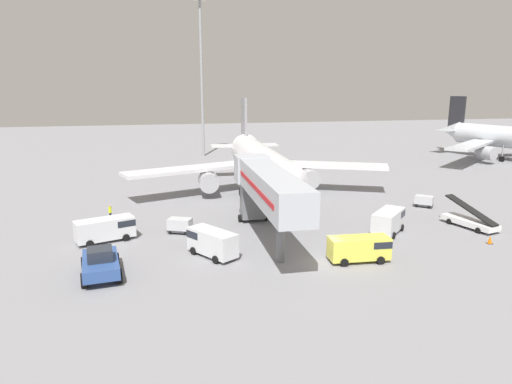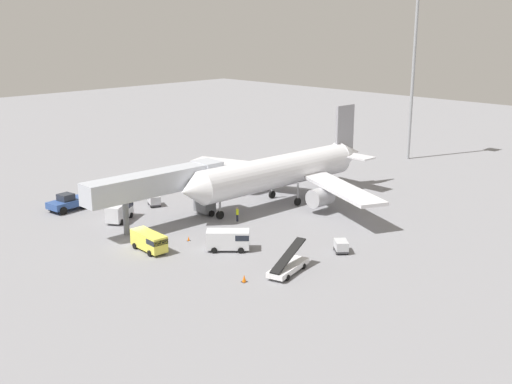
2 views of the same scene
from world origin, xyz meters
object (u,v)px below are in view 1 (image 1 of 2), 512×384
(airplane_at_gate, at_px, (260,162))
(baggage_cart_far_left, at_px, (424,201))
(service_van_far_right, at_px, (211,241))
(safety_cone_alpha, at_px, (340,238))
(apron_light_mast, at_px, (201,51))
(safety_cone_bravo, at_px, (490,240))
(ground_crew_worker_foreground, at_px, (297,207))
(service_van_far_center, at_px, (107,228))
(baggage_cart_rear_left, at_px, (180,225))
(jet_bridge, at_px, (266,185))
(pushback_tug, at_px, (101,263))
(belt_loader_truck, at_px, (470,221))
(service_van_outer_right, at_px, (389,220))
(ground_crew_worker_midground, at_px, (110,212))
(service_van_near_right, at_px, (361,247))

(airplane_at_gate, bearing_deg, baggage_cart_far_left, -29.10)
(service_van_far_right, distance_m, baggage_cart_far_left, 29.43)
(safety_cone_alpha, distance_m, apron_light_mast, 61.81)
(safety_cone_alpha, distance_m, safety_cone_bravo, 13.86)
(ground_crew_worker_foreground, bearing_deg, service_van_far_center, -167.88)
(service_van_far_right, bearing_deg, baggage_cart_rear_left, 107.79)
(jet_bridge, relative_size, pushback_tug, 3.45)
(pushback_tug, bearing_deg, baggage_cart_far_left, 20.16)
(jet_bridge, height_order, baggage_cart_rear_left, jet_bridge)
(service_van_far_center, height_order, baggage_cart_rear_left, service_van_far_center)
(belt_loader_truck, height_order, service_van_far_right, belt_loader_truck)
(airplane_at_gate, height_order, belt_loader_truck, airplane_at_gate)
(baggage_cart_far_left, bearing_deg, safety_cone_alpha, -147.38)
(airplane_at_gate, height_order, service_van_outer_right, airplane_at_gate)
(ground_crew_worker_midground, height_order, safety_cone_alpha, ground_crew_worker_midground)
(airplane_at_gate, xyz_separation_m, service_van_far_center, (-18.33, -14.86, -3.27))
(pushback_tug, height_order, ground_crew_worker_midground, pushback_tug)
(jet_bridge, relative_size, ground_crew_worker_midground, 11.33)
(service_van_far_center, relative_size, baggage_cart_rear_left, 2.15)
(safety_cone_bravo, distance_m, apron_light_mast, 67.98)
(service_van_far_right, bearing_deg, service_van_outer_right, 7.72)
(airplane_at_gate, xyz_separation_m, belt_loader_truck, (18.01, -18.70, -3.79))
(service_van_outer_right, relative_size, ground_crew_worker_foreground, 2.59)
(airplane_at_gate, distance_m, ground_crew_worker_foreground, 11.27)
(pushback_tug, distance_m, ground_crew_worker_midground, 15.85)
(pushback_tug, bearing_deg, belt_loader_truck, 7.47)
(pushback_tug, relative_size, service_van_outer_right, 1.17)
(service_van_far_center, distance_m, ground_crew_worker_foreground, 20.62)
(belt_loader_truck, relative_size, service_van_far_right, 1.22)
(airplane_at_gate, distance_m, service_van_far_center, 23.83)
(airplane_at_gate, relative_size, baggage_cart_far_left, 14.86)
(pushback_tug, bearing_deg, ground_crew_worker_midground, 92.13)
(service_van_outer_right, height_order, baggage_cart_rear_left, service_van_outer_right)
(airplane_at_gate, bearing_deg, service_van_far_center, -140.97)
(service_van_near_right, relative_size, safety_cone_bravo, 6.75)
(baggage_cart_far_left, bearing_deg, jet_bridge, -160.32)
(belt_loader_truck, xyz_separation_m, service_van_far_center, (-36.34, 3.84, 0.51))
(ground_crew_worker_midground, distance_m, apron_light_mast, 52.28)
(service_van_near_right, bearing_deg, service_van_far_right, 161.49)
(jet_bridge, distance_m, service_van_near_right, 10.36)
(jet_bridge, height_order, apron_light_mast, apron_light_mast)
(belt_loader_truck, relative_size, apron_light_mast, 0.19)
(ground_crew_worker_foreground, height_order, safety_cone_bravo, ground_crew_worker_foreground)
(baggage_cart_far_left, relative_size, ground_crew_worker_foreground, 1.31)
(belt_loader_truck, bearing_deg, service_van_far_center, 173.97)
(pushback_tug, bearing_deg, safety_cone_bravo, -0.15)
(ground_crew_worker_midground, height_order, apron_light_mast, apron_light_mast)
(service_van_far_center, xyz_separation_m, service_van_outer_right, (27.21, -3.59, 0.05))
(belt_loader_truck, xyz_separation_m, apron_light_mast, (-21.34, 56.68, 20.71))
(service_van_far_center, bearing_deg, service_van_near_right, -25.46)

